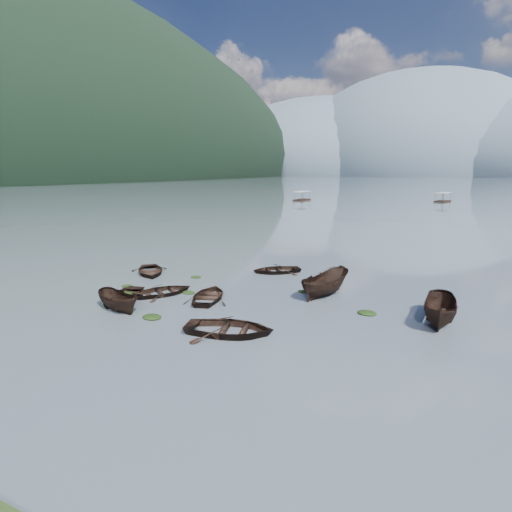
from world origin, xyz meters
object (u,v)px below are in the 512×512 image
at_px(rowboat_0, 121,300).
at_px(pontoon_centre, 443,202).
at_px(rowboat_3, 209,299).
at_px(pontoon_left, 302,201).

relative_size(rowboat_0, pontoon_centre, 0.66).
bearing_deg(rowboat_3, pontoon_left, -92.14).
relative_size(rowboat_3, pontoon_left, 0.62).
distance_m(rowboat_3, pontoon_left, 95.96).
height_order(rowboat_0, rowboat_3, rowboat_0).
bearing_deg(rowboat_3, pontoon_centre, -114.51).
xyz_separation_m(rowboat_3, pontoon_centre, (12.33, 104.96, 0.00)).
bearing_deg(rowboat_0, pontoon_left, 88.11).
distance_m(rowboat_0, pontoon_left, 97.46).
bearing_deg(pontoon_left, pontoon_centre, 23.56).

